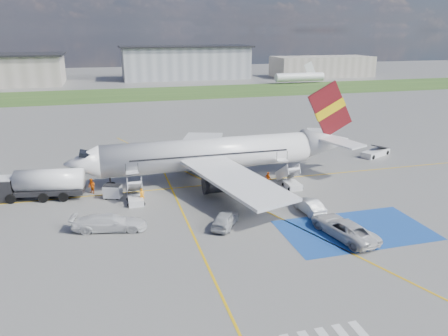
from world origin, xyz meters
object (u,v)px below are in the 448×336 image
at_px(gpu_cart, 113,192).
at_px(belt_loader, 376,153).
at_px(van_white_a, 344,225).
at_px(van_white_b, 109,220).
at_px(airliner, 220,153).
at_px(fuel_tanker, 39,187).
at_px(car_silver_a, 225,219).
at_px(car_silver_b, 309,206).

height_order(gpu_cart, belt_loader, belt_loader).
height_order(van_white_a, van_white_b, van_white_a).
relative_size(airliner, gpu_cart, 16.85).
xyz_separation_m(fuel_tanker, car_silver_a, (18.10, -12.61, -0.66)).
xyz_separation_m(fuel_tanker, van_white_a, (27.96, -17.49, -0.36)).
bearing_deg(airliner, car_silver_a, -102.70).
height_order(fuel_tanker, gpu_cart, fuel_tanker).
xyz_separation_m(belt_loader, van_white_b, (-39.33, -15.77, 0.60)).
xyz_separation_m(fuel_tanker, car_silver_b, (27.36, -11.60, -0.68)).
distance_m(airliner, belt_loader, 25.90).
height_order(airliner, car_silver_a, airliner).
bearing_deg(gpu_cart, van_white_b, -72.86).
distance_m(belt_loader, van_white_a, 29.49).
bearing_deg(car_silver_b, fuel_tanker, -27.92).
xyz_separation_m(car_silver_a, van_white_b, (-10.77, 2.14, 0.26)).
bearing_deg(airliner, belt_loader, 8.98).
xyz_separation_m(car_silver_a, car_silver_b, (9.27, 1.00, -0.02)).
bearing_deg(fuel_tanker, van_white_b, -45.40).
height_order(gpu_cart, car_silver_b, gpu_cart).
height_order(gpu_cart, van_white_a, van_white_a).
xyz_separation_m(car_silver_b, van_white_b, (-20.04, 1.14, 0.28)).
relative_size(van_white_a, van_white_b, 1.09).
bearing_deg(van_white_a, car_silver_b, -95.00).
bearing_deg(van_white_a, car_silver_a, -37.15).
distance_m(fuel_tanker, car_silver_a, 22.07).
xyz_separation_m(gpu_cart, car_silver_b, (19.47, -9.49, 0.03)).
bearing_deg(van_white_a, gpu_cart, -48.26).
bearing_deg(car_silver_a, airliner, -69.71).
bearing_deg(gpu_cart, car_silver_b, -4.94).
xyz_separation_m(gpu_cart, car_silver_a, (10.21, -10.49, 0.05)).
relative_size(airliner, car_silver_a, 8.27).
xyz_separation_m(belt_loader, van_white_a, (-18.69, -22.80, 0.65)).
height_order(airliner, car_silver_b, airliner).
relative_size(gpu_cart, car_silver_a, 0.49).
relative_size(belt_loader, van_white_a, 1.01).
distance_m(airliner, car_silver_a, 14.49).
height_order(car_silver_a, van_white_b, van_white_b).
relative_size(fuel_tanker, belt_loader, 1.78).
bearing_deg(van_white_b, belt_loader, -56.38).
bearing_deg(fuel_tanker, car_silver_b, -13.37).
bearing_deg(gpu_cart, van_white_a, -16.42).
bearing_deg(airliner, car_silver_b, -64.57).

